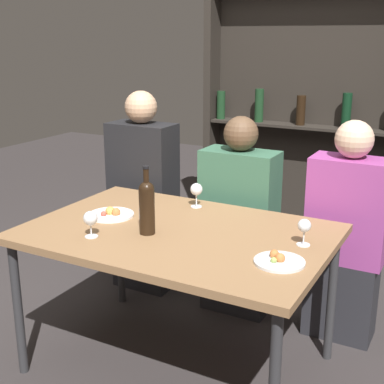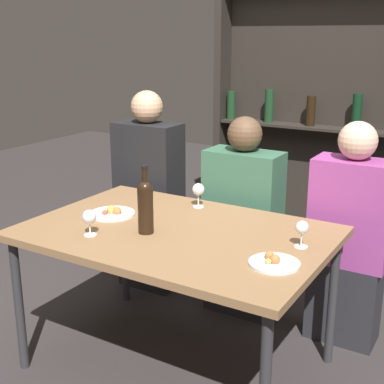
% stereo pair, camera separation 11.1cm
% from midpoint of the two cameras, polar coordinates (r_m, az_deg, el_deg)
% --- Properties ---
extents(ground_plane, '(10.00, 10.00, 0.00)m').
position_cam_midpoint_polar(ground_plane, '(2.86, -0.38, -17.85)').
color(ground_plane, '#332D2D').
extents(dining_table, '(1.42, 0.95, 0.73)m').
position_cam_midpoint_polar(dining_table, '(2.54, -0.41, -5.21)').
color(dining_table, olive).
rests_on(dining_table, ground_plane).
extents(wine_rack_wall, '(1.55, 0.21, 2.23)m').
position_cam_midpoint_polar(wine_rack_wall, '(4.14, 13.64, 9.26)').
color(wine_rack_wall, '#28231E').
rests_on(wine_rack_wall, ground_plane).
extents(wine_bottle, '(0.07, 0.07, 0.32)m').
position_cam_midpoint_polar(wine_bottle, '(2.45, -3.70, -1.29)').
color(wine_bottle, black).
rests_on(wine_bottle, dining_table).
extents(wine_glass_0, '(0.07, 0.07, 0.12)m').
position_cam_midpoint_polar(wine_glass_0, '(2.46, -9.63, -2.73)').
color(wine_glass_0, silver).
rests_on(wine_glass_0, dining_table).
extents(wine_glass_1, '(0.06, 0.06, 0.12)m').
position_cam_midpoint_polar(wine_glass_1, '(2.35, 12.98, -3.84)').
color(wine_glass_1, silver).
rests_on(wine_glass_1, dining_table).
extents(wine_glass_2, '(0.07, 0.07, 0.13)m').
position_cam_midpoint_polar(wine_glass_2, '(2.82, 1.81, 0.18)').
color(wine_glass_2, silver).
rests_on(wine_glass_2, dining_table).
extents(food_plate_0, '(0.23, 0.23, 0.05)m').
position_cam_midpoint_polar(food_plate_0, '(2.74, -7.34, -2.23)').
color(food_plate_0, white).
rests_on(food_plate_0, dining_table).
extents(food_plate_1, '(0.21, 0.21, 0.04)m').
position_cam_midpoint_polar(food_plate_1, '(2.18, 10.17, -7.40)').
color(food_plate_1, silver).
rests_on(food_plate_1, dining_table).
extents(seated_person_left, '(0.42, 0.22, 1.29)m').
position_cam_midpoint_polar(seated_person_left, '(3.44, -3.68, -0.61)').
color(seated_person_left, '#26262B').
rests_on(seated_person_left, ground_plane).
extents(seated_person_center, '(0.43, 0.22, 1.18)m').
position_cam_midpoint_polar(seated_person_center, '(3.14, 6.40, -3.42)').
color(seated_person_center, '#26262B').
rests_on(seated_person_center, ground_plane).
extents(seated_person_right, '(0.41, 0.22, 1.20)m').
position_cam_midpoint_polar(seated_person_right, '(2.95, 17.43, -5.12)').
color(seated_person_right, '#26262B').
rests_on(seated_person_right, ground_plane).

